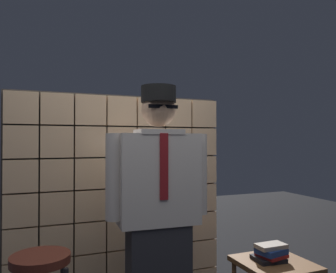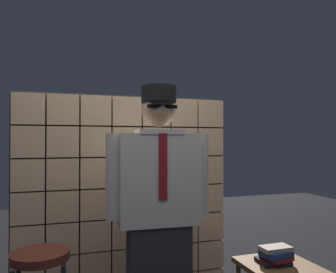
% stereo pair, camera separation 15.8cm
% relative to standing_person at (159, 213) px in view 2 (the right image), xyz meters
% --- Properties ---
extents(glass_block_wall, '(1.88, 0.10, 1.88)m').
position_rel_standing_person_xyz_m(glass_block_wall, '(-0.10, 0.67, -0.04)').
color(glass_block_wall, '#E0B78C').
rests_on(glass_block_wall, ground).
extents(standing_person, '(0.73, 0.32, 1.84)m').
position_rel_standing_person_xyz_m(standing_person, '(0.00, 0.00, 0.00)').
color(standing_person, '#28282D').
rests_on(standing_person, ground).
extents(book_stack, '(0.25, 0.22, 0.13)m').
position_rel_standing_person_xyz_m(book_stack, '(0.89, -0.07, -0.36)').
color(book_stack, black).
rests_on(book_stack, side_table).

